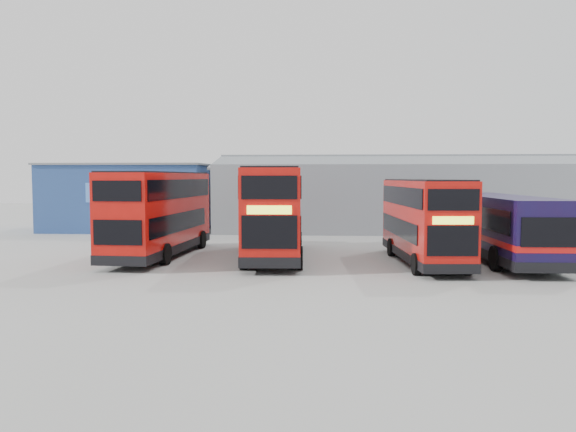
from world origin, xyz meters
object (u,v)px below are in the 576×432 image
Objects in this scene: maintenance_shed at (411,196)px; single_decker_blue at (501,228)px; office_block at (133,196)px; double_decker_left at (160,215)px; panel_van at (119,217)px; double_decker_centre at (275,213)px; double_decker_right at (424,222)px.

maintenance_shed is 2.58× the size of single_decker_blue.
maintenance_shed reaches higher than office_block.
panel_van is at bearing -56.72° from double_decker_left.
double_decker_centre is 1.14× the size of double_decker_right.
double_decker_centre is 0.93× the size of single_decker_blue.
panel_van is at bearing 135.89° from double_decker_centre.
double_decker_centre is at bearing -1.60° from single_decker_blue.
single_decker_blue is (23.70, -15.09, -1.00)m from office_block.
maintenance_shed reaches higher than double_decker_right.
office_block is 0.40× the size of maintenance_shed.
double_decker_right is (13.17, -1.43, -0.19)m from double_decker_left.
office_block is 22.09m from maintenance_shed.
double_decker_right is 22.70m from panel_van.
double_decker_left is (-15.48, -16.89, -0.43)m from maintenance_shed.
office_block reaches higher than double_decker_right.
double_decker_right reaches higher than single_decker_blue.
maintenance_shed is 2.79× the size of double_decker_centre.
double_decker_centre is 16.09m from panel_van.
double_decker_centre is 11.25m from single_decker_blue.
single_decker_blue is at bearing 13.39° from double_decker_right.
double_decker_right is at bearing -39.63° from office_block.
single_decker_blue is at bearing -84.34° from maintenance_shed.
double_decker_centre is at bearing 165.67° from double_decker_right.
office_block is 4.48m from panel_van.
double_decker_right is at bearing 177.40° from double_decker_left.
double_decker_centre reaches higher than panel_van.
double_decker_right is (-2.30, -18.32, -0.61)m from maintenance_shed.
single_decker_blue is (17.17, -0.22, -0.59)m from double_decker_left.
double_decker_right is 4.20m from single_decker_blue.
maintenance_shed is at bearing 5.21° from office_block.
single_decker_blue is (4.00, 1.22, -0.41)m from double_decker_right.
office_block is 16.25m from double_decker_left.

